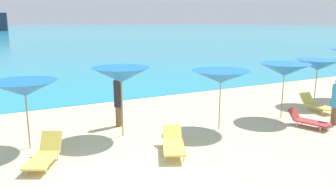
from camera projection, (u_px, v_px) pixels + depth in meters
The scene contains 12 objects.
ground_plane at pixel (53, 105), 15.31m from camera, with size 50.00×100.00×0.30m, color beige.
umbrella_4 at pixel (25, 89), 9.35m from camera, with size 1.87×1.87×2.01m.
umbrella_5 at pixel (121, 75), 10.36m from camera, with size 1.83×1.83×2.25m.
umbrella_6 at pixel (221, 77), 11.12m from camera, with size 2.13×2.13×2.05m.
umbrella_7 at pixel (284, 70), 12.39m from camera, with size 2.08×2.08×2.12m.
umbrella_8 at pixel (318, 65), 14.53m from camera, with size 2.08×2.08×2.02m.
lounge_chair_2 at pixel (307, 120), 11.65m from camera, with size 0.93×1.49×0.59m.
lounge_chair_6 at pixel (173, 143), 9.30m from camera, with size 1.22×1.74×0.59m.
lounge_chair_7 at pixel (316, 104), 13.75m from camera, with size 0.73×1.59×0.65m.
lounge_chair_8 at pixel (45, 154), 8.58m from camera, with size 1.22×1.60×0.69m.
beachgoer_0 at pixel (118, 99), 11.57m from camera, with size 0.31×0.31×1.87m.
beachgoer_1 at pixel (336, 101), 11.80m from camera, with size 0.35×0.35×1.69m.
Camera 1 is at (-2.16, -5.63, 3.63)m, focal length 35.28 mm.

